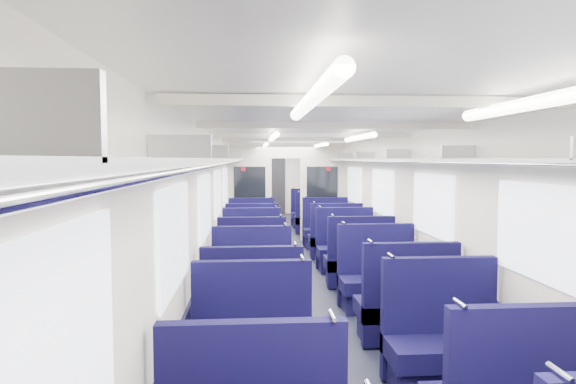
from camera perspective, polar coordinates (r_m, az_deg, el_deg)
name	(u,v)px	position (r m, az deg, el deg)	size (l,w,h in m)	color
floor	(298,268)	(9.03, 1.14, -8.85)	(2.80, 18.00, 0.01)	black
ceiling	(298,138)	(8.81, 1.16, 6.23)	(2.80, 18.00, 0.01)	white
wall_left	(220,205)	(8.82, -7.94, -1.45)	(0.02, 18.00, 2.35)	silver
dado_left	(221,250)	(8.94, -7.79, -6.72)	(0.03, 17.90, 0.70)	black
wall_right	(374,203)	(9.08, 9.98, -1.32)	(0.02, 18.00, 2.35)	silver
dado_right	(373,248)	(9.19, 9.83, -6.45)	(0.03, 17.90, 0.70)	black
wall_far	(275,181)	(17.81, -1.57, 1.25)	(2.80, 0.02, 2.35)	silver
luggage_rack_left	(230,160)	(8.78, -6.77, 3.75)	(0.36, 17.40, 0.18)	#B2B5BA
luggage_rack_right	(365,160)	(9.00, 8.89, 3.73)	(0.36, 17.40, 0.18)	#B2B5BA
windows	(300,192)	(8.37, 1.45, -0.02)	(2.78, 15.60, 0.75)	white
ceiling_fittings	(299,141)	(8.55, 1.33, 5.89)	(2.70, 16.06, 0.11)	silver
end_door	(275,186)	(17.75, -1.56, 0.68)	(0.75, 0.06, 2.00)	black
bulkhead	(286,190)	(11.88, -0.23, 0.23)	(2.80, 0.10, 2.35)	silver
seat_6	(252,354)	(4.35, -4.16, -18.20)	(1.03, 0.57, 1.15)	#0F0C3A
seat_7	(444,347)	(4.67, 17.61, -16.78)	(1.03, 0.57, 1.15)	#0F0C3A
seat_8	(252,317)	(5.25, -4.18, -14.26)	(1.03, 0.57, 1.15)	#0F0C3A
seat_9	(406,310)	(5.61, 13.52, -13.18)	(1.03, 0.57, 1.15)	#0F0C3A
seat_10	(252,287)	(6.41, -4.19, -10.90)	(1.03, 0.57, 1.15)	#0F0C3A
seat_11	(378,283)	(6.71, 10.37, -10.29)	(1.03, 0.57, 1.15)	#0F0C3A
seat_12	(252,265)	(7.66, -4.20, -8.46)	(1.03, 0.57, 1.15)	#0F0C3A
seat_13	(359,264)	(7.81, 8.20, -8.25)	(1.03, 0.57, 1.15)	#0F0C3A
seat_14	(252,252)	(8.73, -4.20, -6.93)	(1.03, 0.57, 1.15)	#0F0C3A
seat_15	(346,251)	(8.84, 6.69, -6.81)	(1.03, 0.57, 1.15)	#0F0C3A
seat_16	(252,241)	(9.86, -4.21, -5.68)	(1.03, 0.57, 1.15)	#0F0C3A
seat_17	(335,241)	(9.91, 5.48, -5.64)	(1.03, 0.57, 1.15)	#0F0C3A
seat_18	(252,233)	(10.93, -4.21, -4.74)	(1.03, 0.57, 1.15)	#0F0C3A
seat_19	(326,232)	(11.09, 4.42, -4.61)	(1.03, 0.57, 1.15)	#0F0C3A
seat_20	(252,221)	(12.95, -4.22, -3.39)	(1.03, 0.57, 1.15)	#0F0C3A
seat_21	(314,220)	(13.13, 3.05, -3.28)	(1.03, 0.57, 1.15)	#0F0C3A
seat_22	(252,216)	(14.17, -4.22, -2.76)	(1.03, 0.57, 1.15)	#0F0C3A
seat_23	(309,215)	(14.34, 2.43, -2.68)	(1.03, 0.57, 1.15)	#0F0C3A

